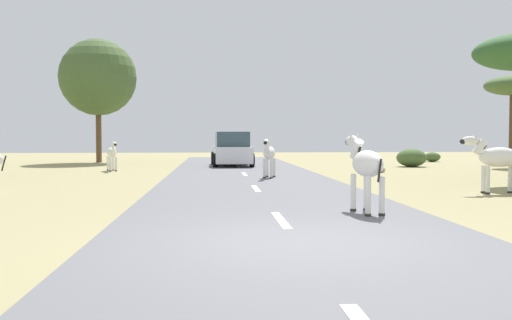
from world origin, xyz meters
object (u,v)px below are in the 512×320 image
(car_0, at_px, (232,150))
(bush_1, at_px, (412,158))
(bush_2, at_px, (432,157))
(rock_2, at_px, (381,170))
(zebra_4, at_px, (112,153))
(zebra_0, at_px, (269,154))
(tree_5, at_px, (98,78))
(zebra_2, at_px, (496,158))
(zebra_1, at_px, (365,165))

(car_0, relative_size, bush_1, 2.87)
(bush_1, relative_size, bush_2, 1.57)
(bush_2, relative_size, rock_2, 2.57)
(car_0, bearing_deg, zebra_4, -152.01)
(bush_1, xyz_separation_m, bush_2, (3.28, 5.34, -0.17))
(zebra_0, relative_size, bush_1, 1.01)
(tree_5, bearing_deg, zebra_0, -56.71)
(zebra_2, relative_size, bush_2, 1.78)
(tree_5, xyz_separation_m, rock_2, (14.04, -10.25, -4.93))
(rock_2, bearing_deg, tree_5, 143.87)
(zebra_2, bearing_deg, bush_1, -6.80)
(zebra_0, height_order, bush_2, zebra_0)
(bush_1, bearing_deg, bush_2, 58.47)
(zebra_2, relative_size, tree_5, 0.24)
(zebra_4, distance_m, car_0, 6.34)
(zebra_2, bearing_deg, bush_2, -13.48)
(zebra_1, relative_size, zebra_4, 1.22)
(zebra_0, xyz_separation_m, bush_1, (8.11, 7.56, -0.48))
(bush_1, bearing_deg, car_0, 175.16)
(zebra_4, relative_size, rock_2, 3.68)
(zebra_2, bearing_deg, zebra_1, 132.62)
(bush_2, xyz_separation_m, rock_2, (-6.20, -9.66, -0.17))
(bush_2, bearing_deg, zebra_0, -131.43)
(zebra_2, xyz_separation_m, zebra_4, (-12.23, 10.63, -0.15))
(rock_2, bearing_deg, car_0, 140.88)
(zebra_2, height_order, zebra_4, zebra_2)
(zebra_1, distance_m, tree_5, 25.10)
(zebra_1, xyz_separation_m, zebra_4, (-7.56, 14.39, -0.18))
(zebra_0, relative_size, zebra_1, 0.91)
(zebra_4, relative_size, car_0, 0.32)
(zebra_1, distance_m, rock_2, 13.19)
(tree_5, height_order, rock_2, tree_5)
(zebra_4, relative_size, bush_1, 0.91)
(zebra_4, bearing_deg, zebra_1, 96.55)
(zebra_0, relative_size, car_0, 0.35)
(zebra_0, distance_m, zebra_1, 9.29)
(zebra_4, height_order, rock_2, zebra_4)
(zebra_0, relative_size, bush_2, 1.59)
(zebra_4, height_order, bush_2, zebra_4)
(zebra_0, distance_m, rock_2, 6.17)
(tree_5, xyz_separation_m, bush_1, (16.97, -5.93, -4.59))
(zebra_1, height_order, bush_1, zebra_1)
(tree_5, relative_size, bush_1, 4.78)
(zebra_1, xyz_separation_m, bush_2, (10.39, 22.14, -0.71))
(zebra_0, relative_size, rock_2, 4.08)
(zebra_2, xyz_separation_m, car_0, (-6.75, 13.82, -0.13))
(zebra_0, xyz_separation_m, car_0, (-1.08, 8.34, -0.09))
(car_0, xyz_separation_m, bush_1, (9.19, -0.78, -0.39))
(zebra_1, relative_size, rock_2, 4.49)
(car_0, bearing_deg, zebra_2, -66.13)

